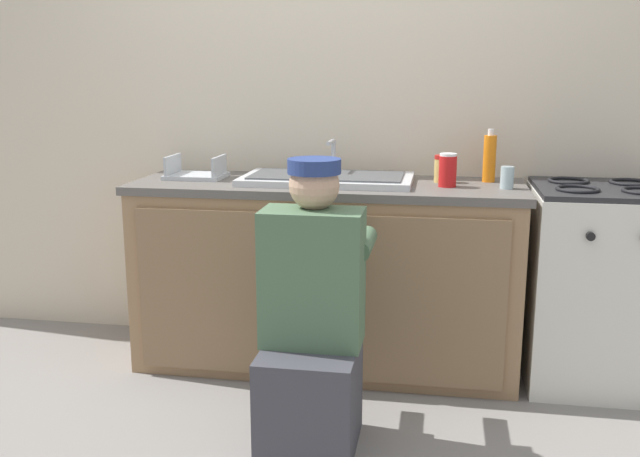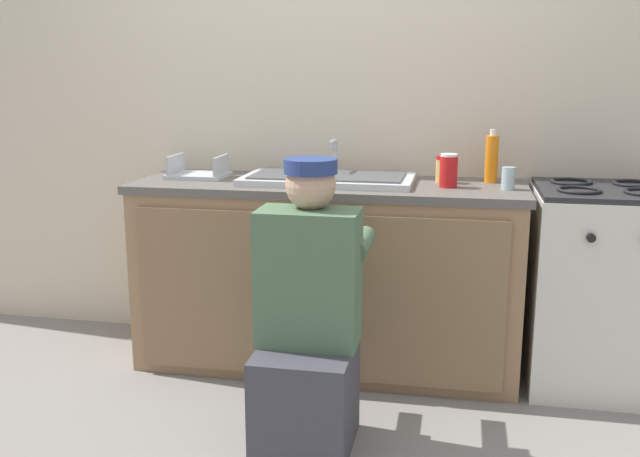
{
  "view_description": "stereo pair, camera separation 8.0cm",
  "coord_description": "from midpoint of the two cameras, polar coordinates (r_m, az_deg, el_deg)",
  "views": [
    {
      "loc": [
        0.54,
        -3.0,
        1.42
      ],
      "look_at": [
        0.0,
        0.1,
        0.72
      ],
      "focal_mm": 40.0,
      "sensor_mm": 36.0,
      "label": 1
    },
    {
      "loc": [
        0.61,
        -2.98,
        1.42
      ],
      "look_at": [
        0.0,
        0.1,
        0.72
      ],
      "focal_mm": 40.0,
      "sensor_mm": 36.0,
      "label": 2
    }
  ],
  "objects": [
    {
      "name": "plumber_person",
      "position": [
        2.73,
        -0.14,
        -8.08
      ],
      "size": [
        0.42,
        0.61,
        1.1
      ],
      "color": "#3F3F47",
      "rests_on": "ground_plane"
    },
    {
      "name": "condiment_jar",
      "position": [
        3.41,
        10.5,
        4.69
      ],
      "size": [
        0.07,
        0.07,
        0.13
      ],
      "color": "#DBB760",
      "rests_on": "countertop"
    },
    {
      "name": "soap_bottle_orange",
      "position": [
        3.46,
        14.21,
        5.44
      ],
      "size": [
        0.06,
        0.06,
        0.25
      ],
      "color": "orange",
      "rests_on": "countertop"
    },
    {
      "name": "countertop",
      "position": [
        3.38,
        1.34,
        3.39
      ],
      "size": [
        1.85,
        0.62,
        0.04
      ],
      "primitive_type": "cube",
      "color": "#5B5651",
      "rests_on": "counter_cabinet"
    },
    {
      "name": "sink_double_basin",
      "position": [
        3.38,
        1.35,
        4.04
      ],
      "size": [
        0.8,
        0.44,
        0.19
      ],
      "color": "silver",
      "rests_on": "countertop"
    },
    {
      "name": "counter_cabinet",
      "position": [
        3.47,
        1.27,
        -4.01
      ],
      "size": [
        1.81,
        0.62,
        0.87
      ],
      "color": "#997551",
      "rests_on": "ground_plane"
    },
    {
      "name": "back_wall",
      "position": [
        3.69,
        2.32,
        9.86
      ],
      "size": [
        6.0,
        0.1,
        2.5
      ],
      "primitive_type": "cube",
      "color": "beige",
      "rests_on": "ground_plane"
    },
    {
      "name": "stove_range",
      "position": [
        3.49,
        22.01,
        -4.38
      ],
      "size": [
        0.6,
        0.62,
        0.93
      ],
      "color": "silver",
      "rests_on": "ground_plane"
    },
    {
      "name": "water_glass",
      "position": [
        3.28,
        15.51,
        3.89
      ],
      "size": [
        0.06,
        0.06,
        0.1
      ],
      "color": "#ADC6CC",
      "rests_on": "countertop"
    },
    {
      "name": "soda_cup_red",
      "position": [
        3.28,
        10.94,
        4.56
      ],
      "size": [
        0.08,
        0.08,
        0.15
      ],
      "color": "red",
      "rests_on": "countertop"
    },
    {
      "name": "dish_rack_tray",
      "position": [
        3.57,
        -9.08,
        4.43
      ],
      "size": [
        0.28,
        0.22,
        0.11
      ],
      "color": "#B2B7BC",
      "rests_on": "countertop"
    },
    {
      "name": "ground_plane",
      "position": [
        3.36,
        0.35,
        -12.5
      ],
      "size": [
        12.0,
        12.0,
        0.0
      ],
      "primitive_type": "plane",
      "color": "gray"
    }
  ]
}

